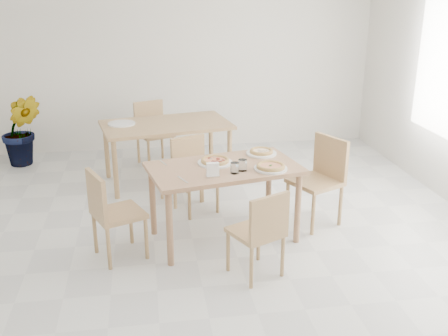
{
  "coord_description": "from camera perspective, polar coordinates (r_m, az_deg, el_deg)",
  "views": [
    {
      "loc": [
        -0.4,
        -4.18,
        2.41
      ],
      "look_at": [
        0.31,
        0.41,
        0.73
      ],
      "focal_mm": 42.0,
      "sensor_mm": 36.0,
      "label": 1
    }
  ],
  "objects": [
    {
      "name": "main_table",
      "position": [
        4.97,
        -0.0,
        -0.8
      ],
      "size": [
        1.53,
        1.06,
        0.75
      ],
      "rotation": [
        0.0,
        0.0,
        0.2
      ],
      "color": "#A77656",
      "rests_on": "ground"
    },
    {
      "name": "chair_south",
      "position": [
        4.39,
        4.07,
        -6.63
      ],
      "size": [
        0.52,
        0.52,
        0.79
      ],
      "rotation": [
        0.0,
        0.0,
        3.59
      ],
      "color": "tan",
      "rests_on": "ground"
    },
    {
      "name": "chair_north",
      "position": [
        5.72,
        -3.46,
        -0.06
      ],
      "size": [
        0.52,
        0.52,
        0.81
      ],
      "rotation": [
        0.0,
        0.0,
        0.38
      ],
      "color": "tan",
      "rests_on": "ground"
    },
    {
      "name": "chair_west",
      "position": [
        4.78,
        -12.32,
        -4.41
      ],
      "size": [
        0.55,
        0.55,
        0.84
      ],
      "rotation": [
        0.0,
        0.0,
        1.98
      ],
      "color": "tan",
      "rests_on": "ground"
    },
    {
      "name": "chair_east",
      "position": [
        5.47,
        10.56,
        -0.67
      ],
      "size": [
        0.6,
        0.6,
        0.91
      ],
      "rotation": [
        0.0,
        0.0,
        -1.12
      ],
      "color": "tan",
      "rests_on": "ground"
    },
    {
      "name": "plate_margherita",
      "position": [
        4.88,
        5.09,
        -0.05
      ],
      "size": [
        0.31,
        0.31,
        0.02
      ],
      "primitive_type": "cylinder",
      "color": "white",
      "rests_on": "main_table"
    },
    {
      "name": "plate_mushroom",
      "position": [
        5.29,
        4.09,
        1.6
      ],
      "size": [
        0.31,
        0.31,
        0.02
      ],
      "primitive_type": "cylinder",
      "color": "white",
      "rests_on": "main_table"
    },
    {
      "name": "plate_pepperoni",
      "position": [
        5.01,
        -0.99,
        0.59
      ],
      "size": [
        0.33,
        0.33,
        0.02
      ],
      "primitive_type": "cylinder",
      "color": "white",
      "rests_on": "main_table"
    },
    {
      "name": "pizza_margherita",
      "position": [
        4.87,
        5.1,
        0.2
      ],
      "size": [
        0.35,
        0.35,
        0.03
      ],
      "rotation": [
        0.0,
        0.0,
        0.39
      ],
      "color": "tan",
      "rests_on": "plate_margherita"
    },
    {
      "name": "pizza_mushroom",
      "position": [
        5.29,
        4.09,
        1.84
      ],
      "size": [
        0.26,
        0.26,
        0.03
      ],
      "rotation": [
        0.0,
        0.0,
        0.09
      ],
      "color": "tan",
      "rests_on": "plate_mushroom"
    },
    {
      "name": "pizza_pepperoni",
      "position": [
        5.0,
        -0.99,
        0.84
      ],
      "size": [
        0.36,
        0.36,
        0.03
      ],
      "rotation": [
        0.0,
        0.0,
        0.42
      ],
      "color": "tan",
      "rests_on": "plate_pepperoni"
    },
    {
      "name": "tumbler_a",
      "position": [
        4.81,
        2.04,
        0.31
      ],
      "size": [
        0.08,
        0.08,
        0.11
      ],
      "primitive_type": "cylinder",
      "color": "white",
      "rests_on": "main_table"
    },
    {
      "name": "tumbler_b",
      "position": [
        4.74,
        1.16,
        0.0
      ],
      "size": [
        0.08,
        0.08,
        0.1
      ],
      "primitive_type": "cylinder",
      "color": "white",
      "rests_on": "main_table"
    },
    {
      "name": "napkin_holder",
      "position": [
        4.65,
        -1.24,
        -0.25
      ],
      "size": [
        0.12,
        0.07,
        0.13
      ],
      "rotation": [
        0.0,
        0.0,
        0.07
      ],
      "color": "silver",
      "rests_on": "main_table"
    },
    {
      "name": "fork_a",
      "position": [
        4.61,
        -4.52,
        -1.28
      ],
      "size": [
        0.09,
        0.19,
        0.01
      ],
      "primitive_type": "cube",
      "rotation": [
        0.0,
        0.0,
        0.38
      ],
      "color": "silver",
      "rests_on": "main_table"
    },
    {
      "name": "fork_b",
      "position": [
        5.06,
        -6.62,
        0.56
      ],
      "size": [
        0.07,
        0.17,
        0.01
      ],
      "primitive_type": "cube",
      "rotation": [
        0.0,
        0.0,
        0.34
      ],
      "color": "silver",
      "rests_on": "main_table"
    },
    {
      "name": "second_table",
      "position": [
        6.5,
        -6.31,
        4.18
      ],
      "size": [
        1.67,
        1.15,
        0.75
      ],
      "rotation": [
        0.0,
        0.0,
        0.19
      ],
      "color": "tan",
      "rests_on": "ground"
    },
    {
      "name": "chair_back_s",
      "position": [
        5.87,
        -4.43,
        0.32
      ],
      "size": [
        0.51,
        0.51,
        0.79
      ],
      "rotation": [
        0.0,
        0.0,
        3.55
      ],
      "color": "tan",
      "rests_on": "ground"
    },
    {
      "name": "chair_back_n",
      "position": [
        7.25,
        -7.8,
        4.31
      ],
      "size": [
        0.55,
        0.55,
        0.85
      ],
      "rotation": [
        0.0,
        0.0,
        0.39
      ],
      "color": "tan",
      "rests_on": "ground"
    },
    {
      "name": "plate_empty",
      "position": [
        6.51,
        -11.09,
        4.76
      ],
      "size": [
        0.33,
        0.33,
        0.02
      ],
      "primitive_type": "cylinder",
      "color": "white",
      "rests_on": "second_table"
    },
    {
      "name": "potted_plant",
      "position": [
        7.62,
        -21.15,
        3.86
      ],
      "size": [
        0.57,
        0.48,
        0.98
      ],
      "primitive_type": "imported",
      "rotation": [
        0.0,
        0.0,
        0.09
      ],
      "color": "#246D20",
      "rests_on": "ground"
    }
  ]
}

